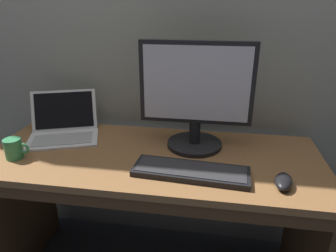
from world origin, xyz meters
name	(u,v)px	position (x,y,z in m)	size (l,w,h in m)	color
desk	(153,199)	(0.00, -0.01, 0.50)	(1.48, 0.60, 0.73)	olive
laptop_white	(63,127)	(-0.48, 0.13, 0.77)	(0.41, 0.39, 0.20)	white
external_monitor	(196,98)	(0.18, 0.10, 0.97)	(0.49, 0.25, 0.48)	black
wired_keyboard	(191,171)	(0.18, -0.14, 0.74)	(0.46, 0.18, 0.02)	black
computer_mouse	(284,181)	(0.53, -0.17, 0.75)	(0.06, 0.12, 0.04)	black
coffee_mug	(14,149)	(-0.58, -0.13, 0.77)	(0.11, 0.07, 0.09)	#388E56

